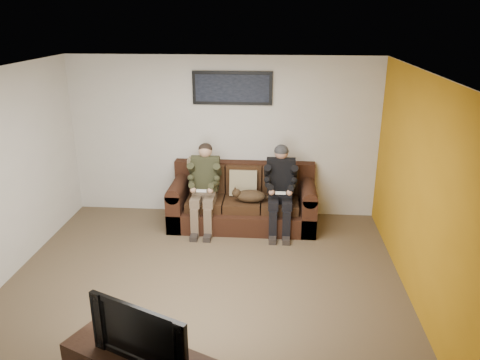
# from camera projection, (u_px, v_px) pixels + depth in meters

# --- Properties ---
(floor) EXTENTS (5.00, 5.00, 0.00)m
(floor) POSITION_uv_depth(u_px,v_px,m) (204.00, 282.00, 5.90)
(floor) COLOR brown
(floor) RESTS_ON ground
(ceiling) EXTENTS (5.00, 5.00, 0.00)m
(ceiling) POSITION_uv_depth(u_px,v_px,m) (198.00, 72.00, 5.02)
(ceiling) COLOR silver
(ceiling) RESTS_ON ground
(wall_back) EXTENTS (5.00, 0.00, 5.00)m
(wall_back) POSITION_uv_depth(u_px,v_px,m) (223.00, 137.00, 7.58)
(wall_back) COLOR beige
(wall_back) RESTS_ON ground
(wall_front) EXTENTS (5.00, 0.00, 5.00)m
(wall_front) POSITION_uv_depth(u_px,v_px,m) (153.00, 295.00, 3.35)
(wall_front) COLOR beige
(wall_front) RESTS_ON ground
(wall_right) EXTENTS (0.00, 4.50, 4.50)m
(wall_right) POSITION_uv_depth(u_px,v_px,m) (421.00, 192.00, 5.28)
(wall_right) COLOR beige
(wall_right) RESTS_ON ground
(accent_wall_right) EXTENTS (0.00, 4.50, 4.50)m
(accent_wall_right) POSITION_uv_depth(u_px,v_px,m) (420.00, 192.00, 5.28)
(accent_wall_right) COLOR #B87C12
(accent_wall_right) RESTS_ON ground
(sofa) EXTENTS (2.27, 0.98, 0.93)m
(sofa) POSITION_uv_depth(u_px,v_px,m) (243.00, 202.00, 7.48)
(sofa) COLOR black
(sofa) RESTS_ON ground
(throw_pillow) EXTENTS (0.43, 0.21, 0.43)m
(throw_pillow) POSITION_uv_depth(u_px,v_px,m) (243.00, 183.00, 7.41)
(throw_pillow) COLOR #938460
(throw_pillow) RESTS_ON sofa
(throw_blanket) EXTENTS (0.46, 0.23, 0.08)m
(throw_blanket) POSITION_uv_depth(u_px,v_px,m) (202.00, 161.00, 7.60)
(throw_blanket) COLOR tan
(throw_blanket) RESTS_ON sofa
(person_left) EXTENTS (0.51, 0.87, 1.31)m
(person_left) POSITION_uv_depth(u_px,v_px,m) (204.00, 182.00, 7.21)
(person_left) COLOR brown
(person_left) RESTS_ON sofa
(person_right) EXTENTS (0.51, 0.86, 1.32)m
(person_right) POSITION_uv_depth(u_px,v_px,m) (281.00, 184.00, 7.12)
(person_right) COLOR black
(person_right) RESTS_ON sofa
(cat) EXTENTS (0.66, 0.26, 0.24)m
(cat) POSITION_uv_depth(u_px,v_px,m) (249.00, 196.00, 7.18)
(cat) COLOR #4A331D
(cat) RESTS_ON sofa
(framed_poster) EXTENTS (1.25, 0.05, 0.52)m
(framed_poster) POSITION_uv_depth(u_px,v_px,m) (232.00, 88.00, 7.26)
(framed_poster) COLOR black
(framed_poster) RESTS_ON wall_back
(television) EXTENTS (0.92, 0.50, 0.55)m
(television) POSITION_uv_depth(u_px,v_px,m) (146.00, 329.00, 3.83)
(television) COLOR black
(television) RESTS_ON tv_stand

